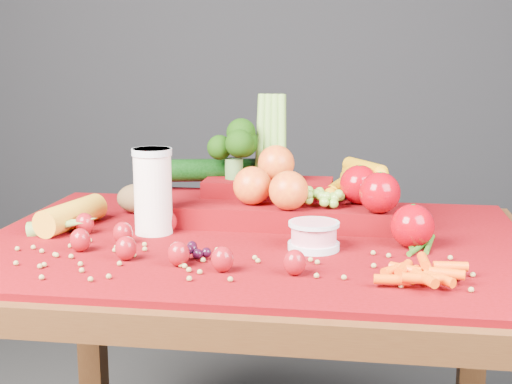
# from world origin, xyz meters

# --- Properties ---
(table) EXTENTS (1.10, 0.80, 0.75)m
(table) POSITION_xyz_m (0.00, 0.00, 0.66)
(table) COLOR #3B1D0D
(table) RESTS_ON ground
(red_cloth) EXTENTS (1.05, 0.75, 0.01)m
(red_cloth) POSITION_xyz_m (0.00, 0.00, 0.76)
(red_cloth) COLOR #67030C
(red_cloth) RESTS_ON table
(milk_glass) EXTENTS (0.08, 0.08, 0.17)m
(milk_glass) POSITION_xyz_m (-0.21, 0.01, 0.85)
(milk_glass) COLOR white
(milk_glass) RESTS_ON red_cloth
(yogurt_bowl) EXTENTS (0.10, 0.10, 0.05)m
(yogurt_bowl) POSITION_xyz_m (0.12, -0.06, 0.79)
(yogurt_bowl) COLOR silver
(yogurt_bowl) RESTS_ON red_cloth
(strawberry_scatter) EXTENTS (0.48, 0.28, 0.05)m
(strawberry_scatter) POSITION_xyz_m (-0.16, -0.13, 0.79)
(strawberry_scatter) COLOR maroon
(strawberry_scatter) RESTS_ON red_cloth
(dark_grape_cluster) EXTENTS (0.06, 0.05, 0.03)m
(dark_grape_cluster) POSITION_xyz_m (-0.08, -0.15, 0.78)
(dark_grape_cluster) COLOR black
(dark_grape_cluster) RESTS_ON red_cloth
(soybean_scatter) EXTENTS (0.84, 0.24, 0.01)m
(soybean_scatter) POSITION_xyz_m (0.00, -0.20, 0.77)
(soybean_scatter) COLOR olive
(soybean_scatter) RESTS_ON red_cloth
(corn_ear) EXTENTS (0.22, 0.25, 0.06)m
(corn_ear) POSITION_xyz_m (-0.38, -0.01, 0.78)
(corn_ear) COLOR gold
(corn_ear) RESTS_ON red_cloth
(potato) EXTENTS (0.10, 0.07, 0.07)m
(potato) POSITION_xyz_m (-0.29, 0.17, 0.80)
(potato) COLOR brown
(potato) RESTS_ON red_cloth
(baby_carrot_pile) EXTENTS (0.17, 0.18, 0.03)m
(baby_carrot_pile) POSITION_xyz_m (0.30, -0.23, 0.78)
(baby_carrot_pile) COLOR #EE4A08
(baby_carrot_pile) RESTS_ON red_cloth
(green_bean_pile) EXTENTS (0.14, 0.12, 0.01)m
(green_bean_pile) POSITION_xyz_m (0.31, -0.01, 0.77)
(green_bean_pile) COLOR #2B5C15
(green_bean_pile) RESTS_ON red_cloth
(produce_mound) EXTENTS (0.61, 0.36, 0.27)m
(produce_mound) POSITION_xyz_m (0.05, 0.15, 0.82)
(produce_mound) COLOR #67030C
(produce_mound) RESTS_ON red_cloth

